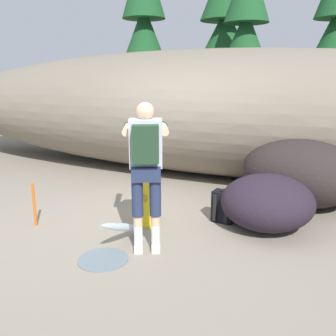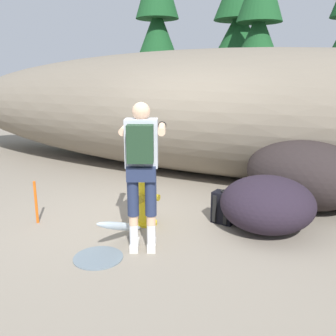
{
  "view_description": "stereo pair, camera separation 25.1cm",
  "coord_description": "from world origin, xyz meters",
  "px_view_note": "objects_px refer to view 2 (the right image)",
  "views": [
    {
      "loc": [
        2.31,
        -4.09,
        1.99
      ],
      "look_at": [
        0.35,
        0.37,
        0.75
      ],
      "focal_mm": 38.96,
      "sensor_mm": 36.0,
      "label": 1
    },
    {
      "loc": [
        2.53,
        -3.98,
        1.99
      ],
      "look_at": [
        0.35,
        0.37,
        0.75
      ],
      "focal_mm": 38.96,
      "sensor_mm": 36.0,
      "label": 2
    }
  ],
  "objects_px": {
    "utility_worker": "(142,158)",
    "spare_backpack": "(224,208)",
    "survey_stake": "(36,202)",
    "boulder_large": "(304,174)",
    "boulder_small": "(267,204)",
    "fire_hydrant": "(146,199)"
  },
  "relations": [
    {
      "from": "boulder_small",
      "to": "fire_hydrant",
      "type": "bearing_deg",
      "value": -160.04
    },
    {
      "from": "spare_backpack",
      "to": "utility_worker",
      "type": "bearing_deg",
      "value": 160.03
    },
    {
      "from": "boulder_large",
      "to": "boulder_small",
      "type": "bearing_deg",
      "value": -104.97
    },
    {
      "from": "boulder_small",
      "to": "survey_stake",
      "type": "distance_m",
      "value": 3.12
    },
    {
      "from": "utility_worker",
      "to": "boulder_large",
      "type": "relative_size",
      "value": 0.95
    },
    {
      "from": "boulder_small",
      "to": "survey_stake",
      "type": "height_order",
      "value": "boulder_small"
    },
    {
      "from": "boulder_large",
      "to": "boulder_small",
      "type": "relative_size",
      "value": 1.47
    },
    {
      "from": "boulder_large",
      "to": "survey_stake",
      "type": "relative_size",
      "value": 3.01
    },
    {
      "from": "utility_worker",
      "to": "boulder_large",
      "type": "height_order",
      "value": "utility_worker"
    },
    {
      "from": "utility_worker",
      "to": "survey_stake",
      "type": "relative_size",
      "value": 2.85
    },
    {
      "from": "utility_worker",
      "to": "spare_backpack",
      "type": "height_order",
      "value": "utility_worker"
    },
    {
      "from": "survey_stake",
      "to": "boulder_large",
      "type": "bearing_deg",
      "value": 35.91
    },
    {
      "from": "utility_worker",
      "to": "survey_stake",
      "type": "xyz_separation_m",
      "value": [
        -1.7,
        -0.0,
        -0.79
      ]
    },
    {
      "from": "fire_hydrant",
      "to": "boulder_large",
      "type": "distance_m",
      "value": 2.47
    },
    {
      "from": "boulder_large",
      "to": "boulder_small",
      "type": "xyz_separation_m",
      "value": [
        -0.3,
        -1.12,
        -0.17
      ]
    },
    {
      "from": "survey_stake",
      "to": "utility_worker",
      "type": "bearing_deg",
      "value": 0.15
    },
    {
      "from": "boulder_small",
      "to": "utility_worker",
      "type": "bearing_deg",
      "value": -135.21
    },
    {
      "from": "utility_worker",
      "to": "spare_backpack",
      "type": "xyz_separation_m",
      "value": [
        0.61,
        1.17,
        -0.88
      ]
    },
    {
      "from": "utility_worker",
      "to": "survey_stake",
      "type": "bearing_deg",
      "value": 63.35
    },
    {
      "from": "fire_hydrant",
      "to": "utility_worker",
      "type": "xyz_separation_m",
      "value": [
        0.32,
        -0.63,
        0.73
      ]
    },
    {
      "from": "spare_backpack",
      "to": "fire_hydrant",
      "type": "bearing_deg",
      "value": 127.62
    },
    {
      "from": "utility_worker",
      "to": "boulder_small",
      "type": "distance_m",
      "value": 1.83
    }
  ]
}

